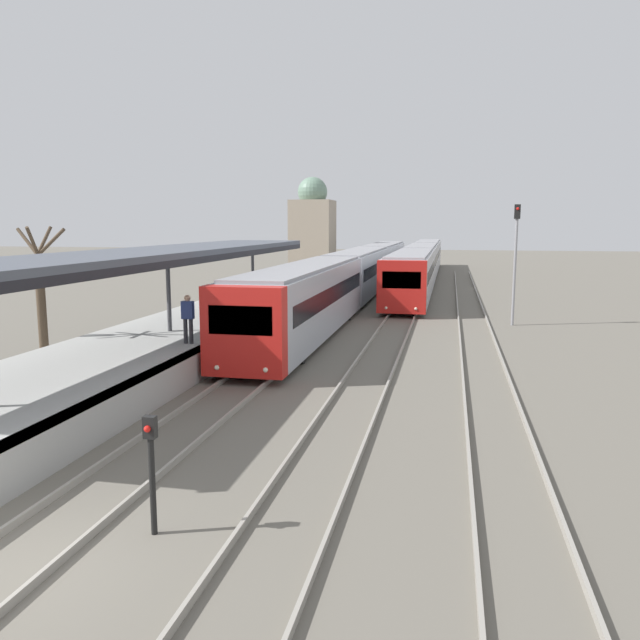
# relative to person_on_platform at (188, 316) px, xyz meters

# --- Properties ---
(track_middle_line) EXTENTS (1.51, 120.00, 0.15)m
(track_middle_line) POSITION_rel_person_on_platform_xyz_m (6.14, -12.31, -1.83)
(track_middle_line) COLOR gray
(track_middle_line) RESTS_ON ground_plane
(track_right_line) EXTENTS (1.50, 120.00, 0.15)m
(track_right_line) POSITION_rel_person_on_platform_xyz_m (9.86, -12.31, -1.83)
(track_right_line) COLOR gray
(track_right_line) RESTS_ON ground_plane
(platform_canopy) EXTENTS (4.00, 25.72, 3.12)m
(platform_canopy) POSITION_rel_person_on_platform_xyz_m (-1.69, 2.24, 2.05)
(platform_canopy) COLOR #4C515B
(platform_canopy) RESTS_ON station_platform
(person_on_platform) EXTENTS (0.40, 0.22, 1.66)m
(person_on_platform) POSITION_rel_person_on_platform_xyz_m (0.00, 0.00, 0.00)
(person_on_platform) COLOR #2D2D33
(person_on_platform) RESTS_ON station_platform
(train_near) EXTENTS (2.64, 50.31, 3.21)m
(train_near) POSITION_rel_person_on_platform_xyz_m (2.43, 23.53, -0.13)
(train_near) COLOR red
(train_near) RESTS_ON ground_plane
(train_far) EXTENTS (2.63, 45.68, 3.21)m
(train_far) POSITION_rel_person_on_platform_xyz_m (6.14, 36.32, -0.13)
(train_far) COLOR red
(train_far) RESTS_ON ground_plane
(signal_post_near) EXTENTS (0.20, 0.22, 1.98)m
(signal_post_near) POSITION_rel_person_on_platform_xyz_m (4.07, -10.78, -0.69)
(signal_post_near) COLOR black
(signal_post_near) RESTS_ON ground_plane
(signal_mast_far) EXTENTS (0.28, 0.29, 5.93)m
(signal_mast_far) POSITION_rel_person_on_platform_xyz_m (11.75, 12.47, 1.76)
(signal_mast_far) COLOR gray
(signal_mast_far) RESTS_ON ground_plane
(distant_domed_building) EXTENTS (4.00, 4.00, 9.55)m
(distant_domed_building) POSITION_rel_person_on_platform_xyz_m (-4.67, 40.75, 2.51)
(distant_domed_building) COLOR gray
(distant_domed_building) RESTS_ON ground_plane
(bare_tree_background) EXTENTS (2.26, 1.43, 4.91)m
(bare_tree_background) POSITION_rel_person_on_platform_xyz_m (-5.62, 0.08, 0.38)
(bare_tree_background) COLOR #4C3D2D
(bare_tree_background) RESTS_ON ground_plane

